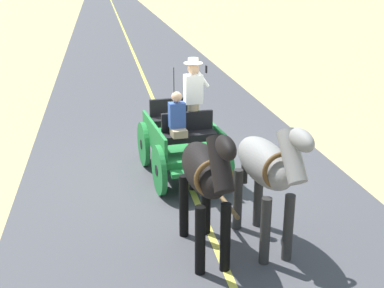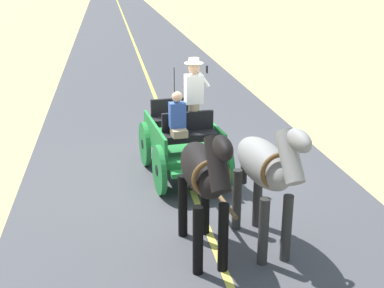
% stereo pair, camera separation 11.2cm
% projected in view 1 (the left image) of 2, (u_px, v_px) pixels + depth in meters
% --- Properties ---
extents(ground_plane, '(200.00, 200.00, 0.00)m').
position_uv_depth(ground_plane, '(185.00, 175.00, 10.55)').
color(ground_plane, tan).
extents(road_surface, '(6.70, 160.00, 0.01)m').
position_uv_depth(road_surface, '(185.00, 175.00, 10.55)').
color(road_surface, '#424247').
rests_on(road_surface, ground).
extents(road_centre_stripe, '(0.12, 160.00, 0.00)m').
position_uv_depth(road_centre_stripe, '(185.00, 174.00, 10.54)').
color(road_centre_stripe, '#DBCC4C').
rests_on(road_centre_stripe, road_surface).
extents(horse_drawn_carriage, '(1.65, 4.52, 2.50)m').
position_uv_depth(horse_drawn_carriage, '(183.00, 139.00, 10.21)').
color(horse_drawn_carriage, '#1E7233').
rests_on(horse_drawn_carriage, ground).
extents(horse_near_side, '(0.72, 2.14, 2.21)m').
position_uv_depth(horse_near_side, '(267.00, 168.00, 7.42)').
color(horse_near_side, gray).
rests_on(horse_near_side, ground).
extents(horse_off_side, '(0.63, 2.13, 2.21)m').
position_uv_depth(horse_off_side, '(206.00, 175.00, 7.17)').
color(horse_off_side, black).
rests_on(horse_off_side, ground).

